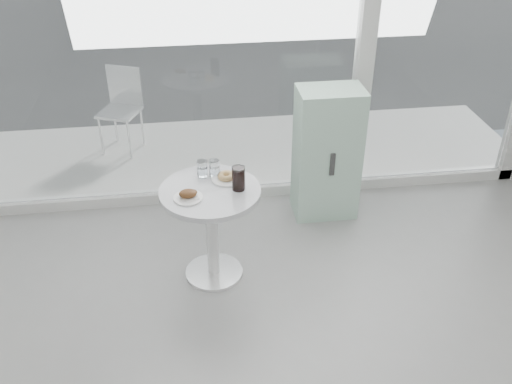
{
  "coord_description": "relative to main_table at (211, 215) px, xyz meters",
  "views": [
    {
      "loc": [
        -0.63,
        -1.5,
        2.89
      ],
      "look_at": [
        -0.2,
        1.7,
        0.85
      ],
      "focal_mm": 40.0,
      "sensor_mm": 36.0,
      "label": 1
    }
  ],
  "objects": [
    {
      "name": "storefront",
      "position": [
        0.57,
        1.1,
        1.16
      ],
      "size": [
        5.0,
        0.14,
        3.0
      ],
      "color": "silver",
      "rests_on": "ground"
    },
    {
      "name": "room_shell",
      "position": [
        0.5,
        -2.46,
        1.36
      ],
      "size": [
        6.0,
        6.0,
        6.0
      ],
      "color": "silver",
      "rests_on": "ground"
    },
    {
      "name": "patio_chair",
      "position": [
        -0.77,
        2.15,
        -0.01
      ],
      "size": [
        0.49,
        0.49,
        0.86
      ],
      "rotation": [
        0.0,
        0.0,
        -0.4
      ],
      "color": "white",
      "rests_on": "patio_deck"
    },
    {
      "name": "water_tumbler_a",
      "position": [
        -0.04,
        0.19,
        0.27
      ],
      "size": [
        0.08,
        0.08,
        0.13
      ],
      "color": "white",
      "rests_on": "main_table"
    },
    {
      "name": "water_tumbler_b",
      "position": [
        0.05,
        0.19,
        0.27
      ],
      "size": [
        0.08,
        0.08,
        0.13
      ],
      "color": "white",
      "rests_on": "main_table"
    },
    {
      "name": "plate_donut",
      "position": [
        0.13,
        0.12,
        0.24
      ],
      "size": [
        0.22,
        0.22,
        0.05
      ],
      "color": "white",
      "rests_on": "main_table"
    },
    {
      "name": "plate_fritter",
      "position": [
        -0.15,
        -0.09,
        0.25
      ],
      "size": [
        0.2,
        0.2,
        0.07
      ],
      "color": "white",
      "rests_on": "main_table"
    },
    {
      "name": "cola_glass",
      "position": [
        0.2,
        -0.02,
        0.3
      ],
      "size": [
        0.09,
        0.09,
        0.18
      ],
      "color": "white",
      "rests_on": "main_table"
    },
    {
      "name": "patio_deck",
      "position": [
        0.5,
        1.9,
        -0.53
      ],
      "size": [
        5.6,
        1.6,
        0.05
      ],
      "primitive_type": "cube",
      "color": "silver",
      "rests_on": "ground"
    },
    {
      "name": "main_table",
      "position": [
        0.0,
        0.0,
        0.0
      ],
      "size": [
        0.72,
        0.72,
        0.77
      ],
      "color": "white",
      "rests_on": "ground"
    },
    {
      "name": "mint_cabinet",
      "position": [
        1.04,
        0.74,
        0.03
      ],
      "size": [
        0.54,
        0.38,
        1.16
      ],
      "rotation": [
        0.0,
        0.0,
        -0.0
      ],
      "color": "#A1CEB4",
      "rests_on": "ground"
    }
  ]
}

